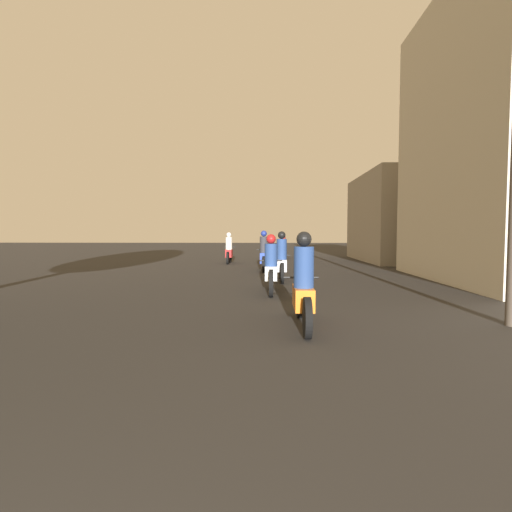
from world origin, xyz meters
The scene contains 7 objects.
motorcycle_orange centered at (1.48, 6.69, 0.62)m, with size 0.60×2.05×1.55m.
motorcycle_white centered at (0.97, 10.39, 0.61)m, with size 0.60×2.12×1.49m.
motorcycle_silver centered at (1.32, 12.88, 0.63)m, with size 0.60×2.02×1.57m.
motorcycle_blue centered at (0.71, 16.17, 0.64)m, with size 0.60×1.94×1.61m.
motorcycle_red centered at (-1.07, 20.02, 0.62)m, with size 0.60×1.87×1.54m.
motorcycle_yellow centered at (1.73, 24.05, 0.62)m, with size 0.60×1.90×1.52m.
building_right_far centered at (8.14, 22.27, 2.32)m, with size 4.42×7.74×4.65m.
Camera 1 is at (0.93, 0.30, 1.53)m, focal length 28.00 mm.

